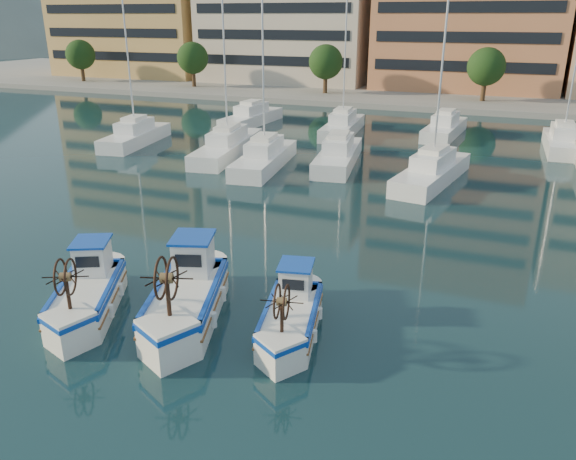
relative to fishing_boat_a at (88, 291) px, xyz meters
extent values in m
plane|color=#17373D|center=(5.25, -0.97, -0.75)|extent=(300.00, 300.00, 0.00)
cube|color=gray|center=(5.25, 66.03, -0.45)|extent=(180.00, 40.00, 0.60)
cube|color=beige|center=(-17.75, 64.03, 10.35)|extent=(23.00, 14.00, 21.00)
cube|color=black|center=(-17.75, 57.03, 10.35)|extent=(21.16, 0.12, 18.90)
cylinder|color=#3F2B19|center=(-44.75, 52.53, 0.75)|extent=(0.50, 0.50, 3.00)
sphere|color=#1F4017|center=(-44.75, 52.53, 3.45)|extent=(4.00, 4.00, 4.00)
cylinder|color=#3F2B19|center=(-26.75, 52.53, 0.75)|extent=(0.50, 0.50, 3.00)
sphere|color=#1F4017|center=(-26.75, 52.53, 3.45)|extent=(4.00, 4.00, 4.00)
cylinder|color=#3F2B19|center=(-8.75, 52.53, 0.75)|extent=(0.50, 0.50, 3.00)
sphere|color=#1F4017|center=(-8.75, 52.53, 3.45)|extent=(4.00, 4.00, 4.00)
cylinder|color=#3F2B19|center=(9.25, 52.53, 0.75)|extent=(0.50, 0.50, 3.00)
sphere|color=#1F4017|center=(9.25, 52.53, 3.45)|extent=(4.00, 4.00, 4.00)
cube|color=white|center=(-14.34, 22.52, -0.25)|extent=(3.40, 8.36, 1.00)
cylinder|color=silver|center=(-14.34, 22.52, 5.25)|extent=(0.12, 0.12, 11.00)
cube|color=white|center=(-6.07, 21.93, -0.25)|extent=(3.65, 10.46, 1.00)
cylinder|color=silver|center=(-6.07, 21.93, 5.25)|extent=(0.12, 0.12, 11.00)
cube|color=white|center=(-2.22, 19.63, -0.25)|extent=(3.26, 8.85, 1.00)
cylinder|color=silver|center=(-2.22, 19.63, 5.25)|extent=(0.12, 0.12, 11.00)
cube|color=white|center=(2.03, 22.13, -0.25)|extent=(3.44, 8.93, 1.00)
cube|color=white|center=(8.44, 20.08, -0.25)|extent=(3.65, 9.10, 1.00)
cylinder|color=silver|center=(8.44, 20.08, 5.25)|extent=(0.12, 0.12, 11.00)
cube|color=white|center=(-9.57, 33.44, -0.25)|extent=(2.66, 8.72, 1.00)
cube|color=white|center=(-0.64, 32.29, -0.25)|extent=(2.88, 8.93, 1.00)
cylinder|color=silver|center=(-0.64, 32.29, 5.25)|extent=(0.12, 0.12, 11.00)
cube|color=white|center=(7.42, 34.52, -0.25)|extent=(2.88, 8.36, 1.00)
cube|color=white|center=(16.10, 32.07, -0.25)|extent=(2.40, 7.79, 1.00)
cylinder|color=silver|center=(16.10, 32.07, 5.25)|extent=(0.12, 0.12, 11.00)
cube|color=white|center=(0.06, -0.12, -0.25)|extent=(3.30, 4.37, 1.00)
cube|color=#0D3EB0|center=(0.06, -0.12, 0.14)|extent=(3.39, 4.50, 0.15)
cube|color=blue|center=(0.06, -0.12, 0.08)|extent=(2.78, 3.84, 0.06)
cube|color=white|center=(-0.44, 0.91, 0.78)|extent=(1.49, 1.58, 1.05)
cube|color=#0D3EB0|center=(-0.44, 0.91, 1.36)|extent=(1.68, 1.77, 0.08)
cylinder|color=#331E14|center=(0.81, -1.67, 0.81)|extent=(0.11, 0.11, 1.11)
cylinder|color=brown|center=(0.81, -1.67, 1.40)|extent=(0.39, 0.37, 0.27)
torus|color=#331E14|center=(0.68, -1.74, 1.40)|extent=(0.55, 1.04, 1.12)
torus|color=#331E14|center=(0.94, -1.61, 1.40)|extent=(0.55, 1.04, 1.12)
cube|color=white|center=(3.35, 0.72, -0.18)|extent=(3.24, 4.90, 1.13)
cube|color=#0D3EB0|center=(3.35, 0.72, 0.25)|extent=(3.33, 5.05, 0.17)
cube|color=blue|center=(3.35, 0.72, 0.18)|extent=(2.69, 4.34, 0.06)
cube|color=white|center=(2.95, 1.95, 0.98)|extent=(1.56, 1.70, 1.19)
cube|color=#0D3EB0|center=(2.95, 1.95, 1.62)|extent=(1.76, 1.90, 0.09)
cylinder|color=#331E14|center=(3.94, -1.13, 1.01)|extent=(0.13, 0.13, 1.25)
cylinder|color=brown|center=(3.94, -1.13, 1.68)|extent=(0.42, 0.39, 0.30)
torus|color=#331E14|center=(3.79, -1.18, 1.68)|extent=(0.46, 1.22, 1.26)
torus|color=#331E14|center=(4.10, -1.08, 1.68)|extent=(0.46, 1.22, 1.26)
cube|color=white|center=(6.81, 1.12, -0.29)|extent=(2.27, 3.87, 0.91)
cube|color=#0D3EB0|center=(6.81, 1.12, 0.05)|extent=(2.34, 3.98, 0.14)
cube|color=blue|center=(6.81, 1.12, -0.01)|extent=(1.86, 3.44, 0.05)
cube|color=white|center=(6.59, 2.14, 0.63)|extent=(1.16, 1.29, 0.95)
cube|color=#0D3EB0|center=(6.59, 2.14, 1.15)|extent=(1.31, 1.45, 0.07)
cylinder|color=#331E14|center=(7.13, -0.39, 0.66)|extent=(0.10, 0.10, 1.00)
cylinder|color=brown|center=(7.13, -0.39, 1.19)|extent=(0.32, 0.29, 0.24)
torus|color=#331E14|center=(7.00, -0.42, 1.19)|extent=(0.27, 1.00, 1.01)
torus|color=#331E14|center=(7.26, -0.37, 1.19)|extent=(0.27, 1.00, 1.01)
camera|label=1|loc=(12.31, -13.08, 8.56)|focal=35.00mm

